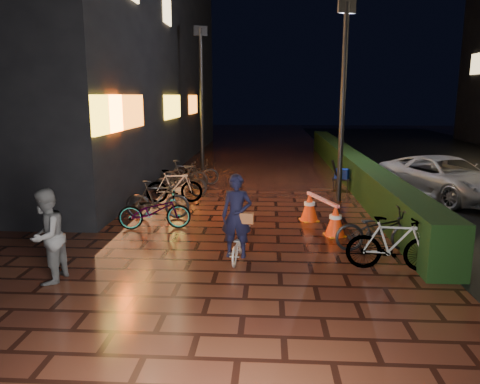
# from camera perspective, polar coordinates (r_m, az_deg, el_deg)

# --- Properties ---
(ground) EXTENTS (80.00, 80.00, 0.00)m
(ground) POSITION_cam_1_polar(r_m,az_deg,el_deg) (9.87, 1.43, -6.20)
(ground) COLOR #381911
(ground) RESTS_ON ground
(hedge) EXTENTS (0.70, 20.00, 1.00)m
(hedge) POSITION_cam_1_polar(r_m,az_deg,el_deg) (17.82, 13.10, 3.22)
(hedge) COLOR black
(hedge) RESTS_ON ground
(bystander_person) EXTENTS (0.64, 0.80, 1.57)m
(bystander_person) POSITION_cam_1_polar(r_m,az_deg,el_deg) (8.26, -22.54, -5.01)
(bystander_person) COLOR #565659
(bystander_person) RESTS_ON ground
(van) EXTENTS (3.65, 4.90, 1.24)m
(van) POSITION_cam_1_polar(r_m,az_deg,el_deg) (15.24, 23.74, 1.60)
(van) COLOR #A8A8AD
(van) RESTS_ON ground
(storefront_block) EXTENTS (12.09, 22.00, 9.00)m
(storefront_block) POSITION_cam_1_polar(r_m,az_deg,el_deg) (23.13, -22.37, 14.48)
(storefront_block) COLOR black
(storefront_block) RESTS_ON ground
(lamp_post_hedge) EXTENTS (0.52, 0.28, 5.60)m
(lamp_post_hedge) POSITION_cam_1_polar(r_m,az_deg,el_deg) (13.79, 12.46, 11.63)
(lamp_post_hedge) COLOR black
(lamp_post_hedge) RESTS_ON ground
(lamp_post_sf) EXTENTS (0.55, 0.24, 5.74)m
(lamp_post_sf) POSITION_cam_1_polar(r_m,az_deg,el_deg) (19.56, -4.73, 12.03)
(lamp_post_sf) COLOR black
(lamp_post_sf) RESTS_ON ground
(cyclist) EXTENTS (0.61, 1.18, 1.65)m
(cyclist) POSITION_cam_1_polar(r_m,az_deg,el_deg) (8.64, -0.36, -4.58)
(cyclist) COLOR beige
(cyclist) RESTS_ON ground
(traffic_barrier) EXTENTS (0.96, 1.75, 0.72)m
(traffic_barrier) POSITION_cam_1_polar(r_m,az_deg,el_deg) (11.05, 9.93, -2.52)
(traffic_barrier) COLOR #FF390D
(traffic_barrier) RESTS_ON ground
(cart_assembly) EXTENTS (0.73, 0.63, 1.05)m
(cart_assembly) POSITION_cam_1_polar(r_m,az_deg,el_deg) (15.32, 12.27, 2.04)
(cart_assembly) COLOR black
(cart_assembly) RESTS_ON ground
(parked_bikes_storefront) EXTENTS (1.90, 6.28, 0.97)m
(parked_bikes_storefront) POSITION_cam_1_polar(r_m,az_deg,el_deg) (13.70, -7.77, 0.75)
(parked_bikes_storefront) COLOR black
(parked_bikes_storefront) RESTS_ON ground
(parked_bikes_hedge) EXTENTS (1.70, 1.69, 0.97)m
(parked_bikes_hedge) POSITION_cam_1_polar(r_m,az_deg,el_deg) (9.19, 17.16, -5.13)
(parked_bikes_hedge) COLOR black
(parked_bikes_hedge) RESTS_ON ground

